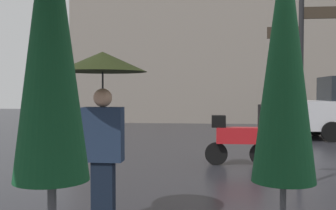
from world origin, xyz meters
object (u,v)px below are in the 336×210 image
object	(u,v)px
folded_patio_umbrella_far	(284,69)
street_signpost	(301,72)
pedestrian_with_umbrella	(103,88)
parked_scooter	(236,138)
folded_patio_umbrella_near	(51,67)

from	to	relation	value
folded_patio_umbrella_far	street_signpost	xyz separation A→B (m)	(1.03, 4.00, 0.18)
street_signpost	pedestrian_with_umbrella	bearing A→B (deg)	-140.21
folded_patio_umbrella_far	parked_scooter	bearing A→B (deg)	88.41
folded_patio_umbrella_far	street_signpost	world-z (taller)	street_signpost
pedestrian_with_umbrella	parked_scooter	xyz separation A→B (m)	(1.72, 3.81, -0.97)
parked_scooter	pedestrian_with_umbrella	bearing A→B (deg)	-115.66
pedestrian_with_umbrella	street_signpost	distance (m)	3.38
street_signpost	folded_patio_umbrella_far	bearing A→B (deg)	-104.38
parked_scooter	street_signpost	distance (m)	2.25
folded_patio_umbrella_near	pedestrian_with_umbrella	world-z (taller)	folded_patio_umbrella_near
folded_patio_umbrella_far	street_signpost	size ratio (longest dim) A/B	0.83
folded_patio_umbrella_near	pedestrian_with_umbrella	size ratio (longest dim) A/B	1.22
folded_patio_umbrella_near	parked_scooter	world-z (taller)	folded_patio_umbrella_near
folded_patio_umbrella_near	street_signpost	distance (m)	5.21
folded_patio_umbrella_far	street_signpost	distance (m)	4.13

